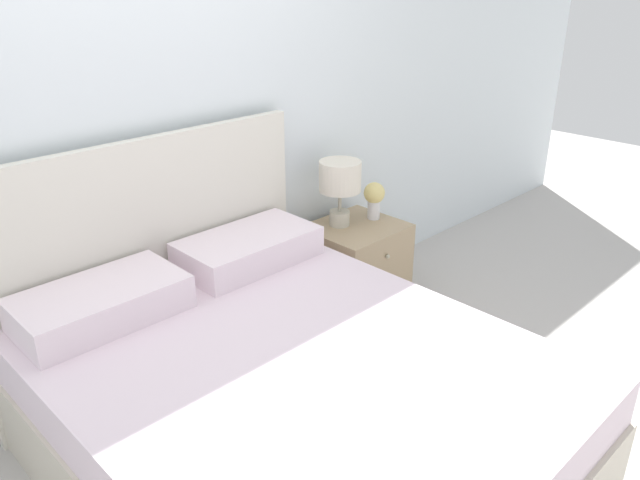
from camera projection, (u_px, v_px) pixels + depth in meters
The scene contains 6 objects.
ground_plane at pixel (165, 367), 3.12m from camera, with size 12.00×12.00×0.00m, color #BCB7B2.
wall_back at pixel (125, 105), 2.64m from camera, with size 8.00×0.06×2.60m.
bed at pixel (280, 399), 2.41m from camera, with size 1.58×1.93×1.17m.
nightstand at pixel (355, 266), 3.59m from camera, with size 0.50×0.47×0.51m.
table_lamp at pixel (340, 181), 3.39m from camera, with size 0.23×0.23×0.37m.
flower_vase at pixel (374, 197), 3.53m from camera, with size 0.12×0.12×0.22m.
Camera 1 is at (-1.26, -2.40, 1.84)m, focal length 35.00 mm.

